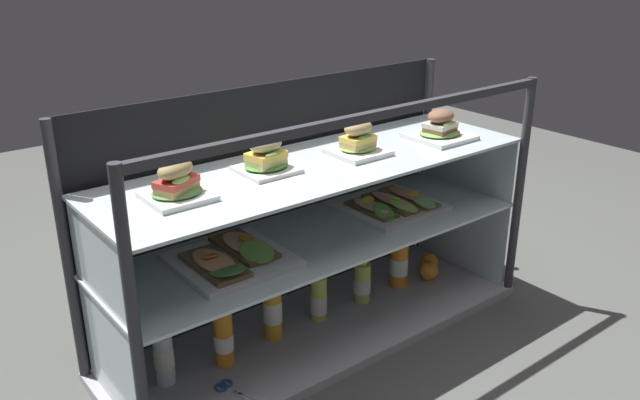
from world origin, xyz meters
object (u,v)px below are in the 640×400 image
Objects in this scene: open_sandwich_tray_far_right at (232,258)px; kitchen_scissors at (230,389)px; plated_roll_sandwich_right_of_center at (358,142)px; orange_fruit_beside_bottles at (429,271)px; juice_bottle_back_left at (362,282)px; juice_bottle_front_fourth at (164,357)px; plated_roll_sandwich_near_right_corner at (176,185)px; orange_fruit_near_left_post at (429,261)px; juice_bottle_back_right at (224,336)px; juice_bottle_near_post at (319,298)px; juice_bottle_back_center at (399,264)px; plated_roll_sandwich_far_right at (266,158)px; open_sandwich_tray_right_of_center at (391,204)px; plated_roll_sandwich_left_of_center at (440,129)px; juice_bottle_front_second at (273,311)px.

open_sandwich_tray_far_right is 0.40m from kitchen_scissors.
plated_roll_sandwich_right_of_center is 2.26× the size of orange_fruit_beside_bottles.
juice_bottle_front_fourth is at bearing 179.47° from juice_bottle_back_left.
plated_roll_sandwich_near_right_corner reaches higher than orange_fruit_near_left_post.
orange_fruit_near_left_post is (1.01, 0.04, -0.06)m from juice_bottle_back_right.
plated_roll_sandwich_near_right_corner reaches higher than juice_bottle_back_left.
juice_bottle_back_right reaches higher than juice_bottle_near_post.
orange_fruit_beside_bottles is at bearing -6.97° from juice_bottle_back_left.
open_sandwich_tray_far_right is at bearing -174.50° from juice_bottle_near_post.
juice_bottle_back_center reaches higher than juice_bottle_back_left.
juice_bottle_front_fourth is 0.23m from kitchen_scissors.
juice_bottle_near_post is (0.53, 0.04, -0.57)m from plated_roll_sandwich_near_right_corner.
plated_roll_sandwich_far_right reaches higher than open_sandwich_tray_far_right.
juice_bottle_near_post is 0.94× the size of juice_bottle_back_center.
plated_roll_sandwich_far_right is 0.72× the size of juice_bottle_back_center.
orange_fruit_near_left_post is at bearing 0.57° from juice_bottle_front_fourth.
kitchen_scissors is (-0.10, -0.12, -0.37)m from open_sandwich_tray_far_right.
plated_roll_sandwich_near_right_corner is 0.51× the size of open_sandwich_tray_right_of_center.
plated_roll_sandwich_right_of_center is 0.36m from plated_roll_sandwich_left_of_center.
juice_bottle_near_post is (0.20, -0.00, -0.02)m from juice_bottle_front_second.
juice_bottle_front_fourth is at bearing 175.26° from plated_roll_sandwich_left_of_center.
juice_bottle_back_left reaches higher than kitchen_scissors.
orange_fruit_beside_bottles is at bearing -6.37° from open_sandwich_tray_right_of_center.
plated_roll_sandwich_left_of_center is 1.06m from juice_bottle_back_right.
juice_bottle_front_second is (-0.69, 0.09, -0.55)m from plated_roll_sandwich_left_of_center.
orange_fruit_near_left_post is (0.27, 0.04, -0.34)m from open_sandwich_tray_right_of_center.
open_sandwich_tray_far_right is at bearing -167.76° from juice_bottle_front_second.
juice_bottle_front_fourth is at bearing 179.57° from juice_bottle_near_post.
juice_bottle_back_left is 0.33m from orange_fruit_beside_bottles.
kitchen_scissors is at bearing -170.95° from orange_fruit_near_left_post.
orange_fruit_beside_bottles is 0.39× the size of kitchen_scissors.
juice_bottle_front_second reaches higher than juice_bottle_back_center.
juice_bottle_back_left reaches higher than orange_fruit_beside_bottles.
plated_roll_sandwich_far_right is 1.02m from orange_fruit_near_left_post.
kitchen_scissors is at bearing -176.00° from plated_roll_sandwich_left_of_center.
plated_roll_sandwich_far_right is at bearing 30.87° from kitchen_scissors.
juice_bottle_back_right is at bearing -173.01° from juice_bottle_front_second.
plated_roll_sandwich_right_of_center is 0.89× the size of kitchen_scissors.
orange_fruit_beside_bottles is (0.90, -0.01, -0.34)m from open_sandwich_tray_far_right.
plated_roll_sandwich_right_of_center is at bearing 10.37° from kitchen_scissors.
juice_bottle_back_center is (1.01, -0.00, 0.00)m from juice_bottle_front_fourth.
juice_bottle_back_center is 0.89m from kitchen_scissors.
plated_roll_sandwich_left_of_center is 0.57m from juice_bottle_back_center.
plated_roll_sandwich_near_right_corner is at bearing -173.46° from juice_bottle_front_second.
plated_roll_sandwich_far_right is at bearing -179.02° from orange_fruit_near_left_post.
open_sandwich_tray_right_of_center reaches higher than juice_bottle_near_post.
plated_roll_sandwich_near_right_corner is 0.67m from plated_roll_sandwich_right_of_center.
juice_bottle_front_fourth is 1.14m from orange_fruit_beside_bottles.
plated_roll_sandwich_far_right is 0.50× the size of open_sandwich_tray_right_of_center.
juice_bottle_back_right is at bearing -179.62° from open_sandwich_tray_right_of_center.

